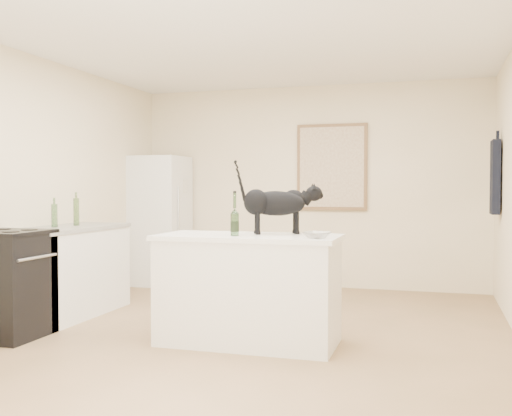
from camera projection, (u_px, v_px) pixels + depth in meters
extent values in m
plane|color=#9B7652|center=(244.00, 337.00, 5.14)|extent=(5.50, 5.50, 0.00)
plane|color=white|center=(244.00, 33.00, 5.05)|extent=(5.50, 5.50, 0.00)
plane|color=#F8E5C0|center=(309.00, 187.00, 7.73)|extent=(4.50, 0.00, 4.50)
plane|color=#F8E5C0|center=(41.00, 185.00, 2.46)|extent=(4.50, 0.00, 4.50)
plane|color=#F8E5C0|center=(23.00, 186.00, 5.74)|extent=(0.00, 5.50, 5.50)
cube|color=white|center=(248.00, 292.00, 4.91)|extent=(1.44, 0.67, 0.86)
cube|color=white|center=(248.00, 237.00, 4.89)|extent=(1.50, 0.70, 0.04)
cube|color=white|center=(69.00, 273.00, 5.97)|extent=(0.60, 1.40, 0.86)
cube|color=gray|center=(68.00, 228.00, 5.96)|extent=(0.62, 1.44, 0.04)
cube|color=black|center=(7.00, 285.00, 5.11)|extent=(0.60, 0.60, 0.90)
cube|color=white|center=(159.00, 220.00, 7.92)|extent=(0.68, 0.68, 1.70)
cube|color=brown|center=(332.00, 167.00, 7.60)|extent=(0.90, 0.03, 1.10)
cube|color=beige|center=(331.00, 167.00, 7.59)|extent=(0.82, 0.00, 1.02)
cube|color=black|center=(495.00, 177.00, 6.42)|extent=(0.08, 0.34, 0.80)
cylinder|color=#204F1F|center=(235.00, 216.00, 4.79)|extent=(0.08, 0.08, 0.32)
imported|color=silver|center=(317.00, 235.00, 4.55)|extent=(0.25, 0.25, 0.05)
cube|color=beige|center=(184.00, 186.00, 7.84)|extent=(0.05, 0.12, 0.17)
cylinder|color=#26541C|center=(76.00, 212.00, 6.07)|extent=(0.06, 0.06, 0.28)
cylinder|color=#1B4F20|center=(54.00, 216.00, 5.82)|extent=(0.06, 0.06, 0.23)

